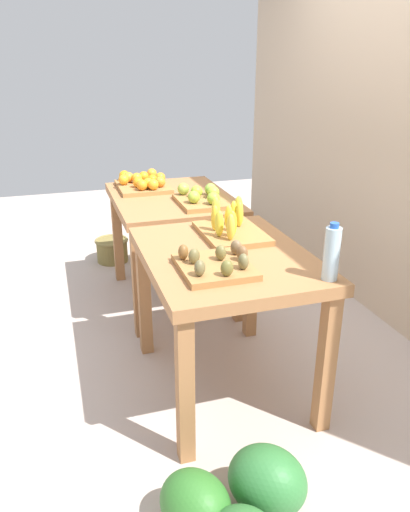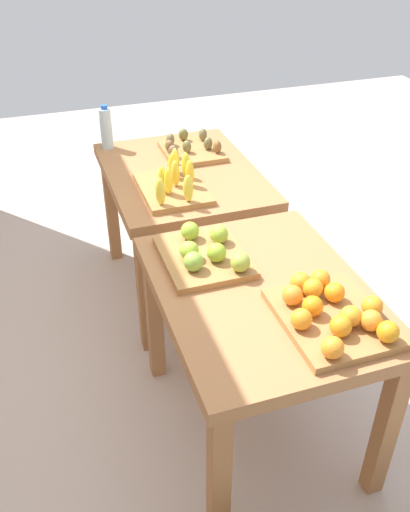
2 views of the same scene
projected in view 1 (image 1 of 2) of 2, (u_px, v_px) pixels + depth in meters
The scene contains 12 objects.
ground_plane at pixel (195, 334), 3.24m from camera, with size 8.00×8.00×0.00m, color #B8A89E.
back_wall at pixel (403, 90), 3.05m from camera, with size 4.40×0.12×3.00m, color #CBB193.
display_table_left at pixel (172, 212), 3.48m from camera, with size 1.04×0.80×0.79m.
display_table_right at pixel (225, 274), 2.49m from camera, with size 1.04×0.80×0.79m.
orange_bin at pixel (143, 183), 3.61m from camera, with size 0.45×0.37×0.11m.
apple_bin at pixel (203, 198), 3.25m from camera, with size 0.41×0.34×0.11m.
banana_crate at pixel (230, 227), 2.66m from camera, with size 0.44×0.32×0.17m.
kiwi_bin at pixel (216, 264), 2.23m from camera, with size 0.36×0.33×0.10m.
water_bottle at pixel (332, 253), 2.11m from camera, with size 0.07×0.07×0.26m.
watermelon_pile at pixel (240, 504), 1.86m from camera, with size 0.61×0.69×0.27m.
wicker_basket at pixel (112, 249), 4.36m from camera, with size 0.29×0.29×0.21m.
cardboard_produce_box at pixel (182, 238), 4.55m from camera, with size 0.40×0.30×0.27m, color tan.
Camera 1 is at (2.70, -0.78, 1.69)m, focal length 34.64 mm.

